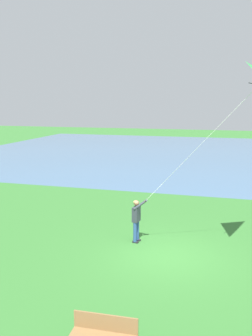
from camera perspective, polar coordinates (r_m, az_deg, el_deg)
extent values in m
plane|color=#33702D|center=(13.46, 6.67, -13.87)|extent=(120.00, 120.00, 0.00)
cube|color=#476B8E|center=(39.67, 6.92, 2.54)|extent=(36.00, 44.00, 0.01)
cube|color=#232328|center=(14.67, 1.91, -11.54)|extent=(0.15, 0.26, 0.06)
cylinder|color=#2D4C8E|center=(14.52, 1.84, -9.99)|extent=(0.14, 0.14, 0.82)
cube|color=#232328|center=(14.47, 1.52, -11.87)|extent=(0.15, 0.26, 0.06)
cylinder|color=#2D4C8E|center=(14.32, 1.46, -10.30)|extent=(0.14, 0.14, 0.82)
cube|color=#333842|center=(14.18, 1.67, -7.47)|extent=(0.43, 0.28, 0.60)
sphere|color=#996B4C|center=(14.05, 1.68, -5.68)|extent=(0.22, 0.22, 0.22)
ellipsoid|color=tan|center=(14.04, 1.62, -5.52)|extent=(0.26, 0.26, 0.13)
cylinder|color=#333842|center=(14.04, 2.65, -5.73)|extent=(0.42, 0.49, 0.43)
cylinder|color=#333842|center=(13.89, 2.37, -5.92)|extent=(0.27, 0.56, 0.43)
sphere|color=#996B4C|center=(13.87, 3.13, -5.39)|extent=(0.10, 0.10, 0.10)
pyramid|color=green|center=(12.55, 18.55, 13.94)|extent=(1.85, 1.26, 0.60)
cylinder|color=silver|center=(12.86, 11.08, 2.80)|extent=(0.65, 3.75, 4.24)
cube|color=olive|center=(8.70, -3.31, -23.65)|extent=(0.11, 1.50, 0.40)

